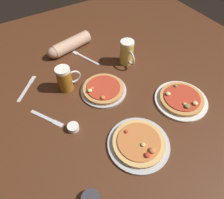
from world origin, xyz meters
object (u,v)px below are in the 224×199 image
Objects in this scene: pizza_plate_far at (103,89)px; beer_mug_amber at (127,53)px; diner_arm at (68,46)px; beer_mug_dark at (65,79)px; knife_spare at (27,88)px; ramekin_sauce at (73,127)px; pizza_plate_near at (139,143)px; fork_left at (85,57)px; pizza_plate_side at (181,99)px; knife_right at (47,118)px.

pizza_plate_far is 1.67× the size of beer_mug_amber.
beer_mug_amber is at bearing -48.43° from diner_arm.
beer_mug_dark is 0.90× the size of knife_spare.
beer_mug_amber reaches higher than knife_spare.
beer_mug_dark is 0.30m from ramekin_sauce.
ramekin_sauce is at bearing -73.27° from knife_spare.
beer_mug_dark is at bearing -115.07° from diner_arm.
pizza_plate_far is at bearing 86.13° from pizza_plate_near.
pizza_plate_near is 1.34× the size of fork_left.
pizza_plate_side is at bearing 14.81° from pizza_plate_near.
pizza_plate_near is at bearing -46.43° from ramekin_sauce.
pizza_plate_far is 0.47m from diner_arm.
knife_right and knife_spare have the same top height.
pizza_plate_near is 0.34m from ramekin_sauce.
beer_mug_amber is at bearing -9.80° from knife_spare.
pizza_plate_near reaches higher than pizza_plate_side.
knife_right is (-0.33, 0.38, -0.01)m from pizza_plate_near.
knife_spare is at bearing 170.20° from beer_mug_amber.
pizza_plate_near is 1.75× the size of knife_spare.
beer_mug_dark is at bearing 39.30° from knife_right.
fork_left is (0.22, 0.20, -0.07)m from beer_mug_dark.
diner_arm reaches higher than pizza_plate_side.
knife_spare is (-0.03, 0.27, 0.00)m from knife_right.
ramekin_sauce is at bearing -150.55° from beer_mug_amber.
pizza_plate_near is 5.13× the size of ramekin_sauce.
pizza_plate_near is at bearing -49.19° from knife_right.
ramekin_sauce is 0.43m from knife_spare.
pizza_plate_side is at bearing -13.80° from ramekin_sauce.
beer_mug_amber reaches higher than ramekin_sauce.
beer_mug_amber reaches higher than pizza_plate_near.
pizza_plate_near reaches higher than knife_right.
pizza_plate_near reaches higher than knife_spare.
beer_mug_amber is 2.75× the size of ramekin_sauce.
beer_mug_dark reaches higher than diner_arm.
pizza_plate_near is 0.50m from knife_right.
diner_arm reaches higher than pizza_plate_far.
knife_right is at bearing -165.34° from beer_mug_amber.
knife_right is (-0.09, 0.13, -0.01)m from ramekin_sauce.
knife_spare is at bearing 106.73° from ramekin_sauce.
pizza_plate_side is 5.05× the size of ramekin_sauce.
knife_right is (-0.70, 0.28, -0.01)m from pizza_plate_side.
pizza_plate_near reaches higher than ramekin_sauce.
beer_mug_amber is at bearing 14.66° from knife_right.
beer_mug_amber is 0.65m from knife_right.
ramekin_sauce is (-0.60, 0.15, -0.00)m from pizza_plate_side.
pizza_plate_far is at bearing -97.88° from fork_left.
knife_spare is (-0.72, 0.56, -0.01)m from pizza_plate_side.
pizza_plate_far is 0.45m from pizza_plate_side.
pizza_plate_side is 0.84m from diner_arm.
diner_arm is (-0.28, 0.32, -0.04)m from beer_mug_amber.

